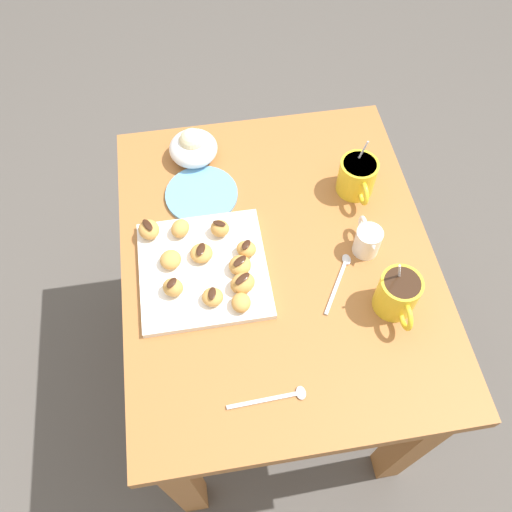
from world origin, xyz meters
name	(u,v)px	position (x,y,z in m)	size (l,w,h in m)	color
ground_plane	(270,366)	(0.00, 0.00, 0.00)	(8.00, 8.00, 0.00)	#514C47
dining_table	(276,287)	(0.00, 0.00, 0.59)	(0.89, 0.72, 0.74)	#A36633
pastry_plate_square	(203,269)	(0.02, -0.17, 0.75)	(0.29, 0.29, 0.02)	white
coffee_mug_yellow_left	(357,176)	(-0.16, 0.22, 0.79)	(0.13, 0.09, 0.14)	yellow
coffee_mug_yellow_right	(398,294)	(0.17, 0.22, 0.80)	(0.13, 0.09, 0.15)	yellow
cream_pitcher_white	(368,240)	(0.02, 0.20, 0.78)	(0.10, 0.06, 0.07)	white
ice_cream_bowl	(193,147)	(-0.33, -0.16, 0.78)	(0.12, 0.12, 0.09)	white
saucer_sky_left	(202,194)	(-0.20, -0.16, 0.75)	(0.18, 0.18, 0.01)	#66A8DB
loose_spoon_near_saucer	(340,276)	(0.08, 0.13, 0.75)	(0.14, 0.09, 0.01)	silver
loose_spoon_by_plate	(277,398)	(0.33, -0.06, 0.75)	(0.03, 0.16, 0.01)	silver
beignet_0	(240,265)	(0.03, -0.09, 0.78)	(0.05, 0.05, 0.03)	#D19347
chocolate_drizzle_0	(240,261)	(0.03, -0.09, 0.80)	(0.04, 0.02, 0.01)	#381E11
beignet_1	(213,297)	(0.10, -0.16, 0.78)	(0.04, 0.05, 0.03)	#D19347
chocolate_drizzle_1	(212,293)	(0.10, -0.16, 0.79)	(0.03, 0.02, 0.01)	#381E11
beignet_2	(171,260)	(-0.01, -0.24, 0.78)	(0.05, 0.05, 0.03)	#D19347
beignet_3	(201,253)	(-0.01, -0.17, 0.78)	(0.05, 0.05, 0.03)	#D19347
chocolate_drizzle_3	(201,249)	(-0.01, -0.17, 0.79)	(0.04, 0.02, 0.01)	#381E11
beignet_4	(173,287)	(0.07, -0.24, 0.78)	(0.04, 0.05, 0.04)	#D19347
chocolate_drizzle_4	(172,283)	(0.07, -0.24, 0.80)	(0.03, 0.02, 0.01)	#381E11
beignet_5	(243,283)	(0.08, -0.09, 0.78)	(0.06, 0.05, 0.04)	#D19347
chocolate_drizzle_5	(242,278)	(0.08, -0.09, 0.80)	(0.04, 0.02, 0.01)	#381E11
beignet_6	(149,230)	(-0.10, -0.29, 0.78)	(0.05, 0.05, 0.04)	#D19347
chocolate_drizzle_6	(147,225)	(-0.10, -0.29, 0.80)	(0.04, 0.02, 0.01)	#381E11
beignet_7	(220,228)	(-0.07, -0.12, 0.78)	(0.04, 0.04, 0.04)	#D19347
chocolate_drizzle_7	(219,223)	(-0.07, -0.12, 0.80)	(0.03, 0.01, 0.01)	#381E11
beignet_8	(246,249)	(-0.01, -0.07, 0.78)	(0.04, 0.05, 0.03)	#D19347
chocolate_drizzle_8	(246,245)	(-0.01, -0.07, 0.80)	(0.03, 0.02, 0.01)	#381E11
beignet_9	(180,228)	(-0.09, -0.22, 0.78)	(0.05, 0.04, 0.04)	#D19347
beignet_10	(241,303)	(0.12, -0.10, 0.78)	(0.04, 0.05, 0.03)	#D19347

